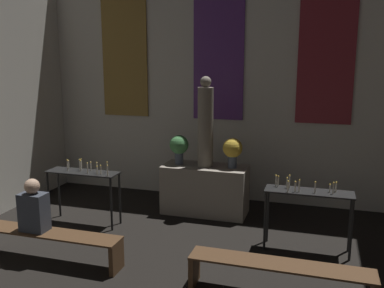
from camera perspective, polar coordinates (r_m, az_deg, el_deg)
wall_back at (r=8.28m, az=3.66°, el=9.67°), size 7.15×0.16×4.93m
altar at (r=7.67m, az=1.75°, el=-6.07°), size 1.50×0.66×0.87m
statue at (r=7.41m, az=1.81°, el=2.61°), size 0.27×0.27×1.57m
flower_vase_left at (r=7.62m, az=-1.74°, el=-0.29°), size 0.34×0.34×0.52m
flower_vase_right at (r=7.37m, az=5.43°, el=-0.74°), size 0.34×0.34×0.52m
candle_rack_left at (r=7.33m, az=-14.27°, el=-4.69°), size 1.22×0.36×1.09m
candle_rack_right at (r=6.32m, az=15.23°, el=-7.34°), size 1.22×0.36×1.10m
pew_back_left at (r=6.27m, az=-18.65°, el=-11.95°), size 2.11×0.36×0.42m
pew_back_right at (r=5.24m, az=11.58°, el=-16.38°), size 2.11×0.36×0.42m
person_seated at (r=6.23m, az=-20.36°, el=-8.00°), size 0.36×0.24×0.73m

